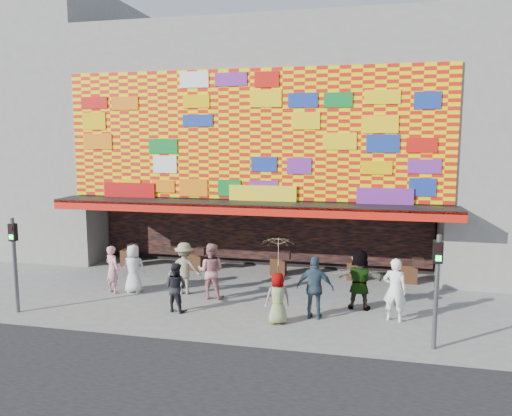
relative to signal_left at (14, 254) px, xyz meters
The scene contains 15 objects.
ground 6.64m from the signal_left, 13.61° to the left, with size 90.00×90.00×0.00m, color slate.
shop_building 11.98m from the signal_left, 57.35° to the left, with size 15.20×9.40×10.00m.
neighbor_left 12.40m from the signal_left, 125.59° to the left, with size 11.00×8.00×12.00m, color gray.
signal_left is the anchor object (origin of this frame).
signal_right 12.40m from the signal_left, ahead, with size 0.22×0.20×3.00m.
ped_a 3.90m from the signal_left, 46.10° to the left, with size 0.84×0.54×1.71m, color silver.
ped_b 3.30m from the signal_left, 52.35° to the left, with size 0.62×0.41×1.69m, color #D2888D.
ped_c 5.07m from the signal_left, 13.94° to the left, with size 0.76×0.59×1.56m, color black.
ped_d 5.41m from the signal_left, 33.64° to the left, with size 1.18×0.68×1.83m, color gray.
ped_e 9.32m from the signal_left, ahead, with size 1.12×0.47×1.92m, color #304354.
ped_f 10.82m from the signal_left, 14.52° to the left, with size 1.79×0.57×1.93m, color gray.
ped_g 8.25m from the signal_left, ahead, with size 0.75×0.49×1.53m, color gray.
ped_h 11.67m from the signal_left, ahead, with size 0.70×0.46×1.91m, color white.
ped_i 6.18m from the signal_left, 26.31° to the left, with size 0.92×0.72×1.90m, color #B9787A.
parasol 8.18m from the signal_left, ahead, with size 1.26×1.27×1.83m.
Camera 1 is at (4.45, -14.53, 5.38)m, focal length 35.00 mm.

